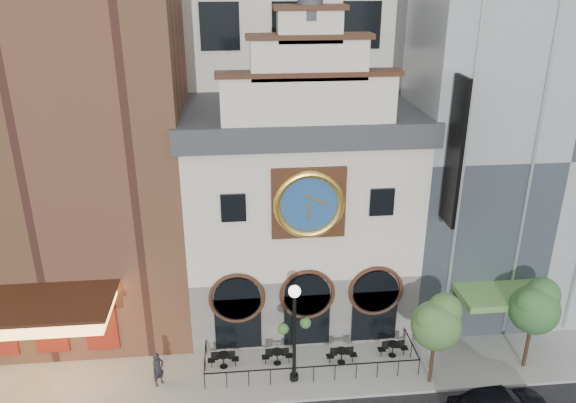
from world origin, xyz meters
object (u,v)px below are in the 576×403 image
(bistro_2, at_px, (342,355))
(pedestrian, at_px, (158,369))
(bistro_3, at_px, (393,348))
(tree_left, at_px, (437,322))
(tree_right, at_px, (535,306))
(bistro_0, at_px, (223,359))
(bistro_1, at_px, (277,356))
(lamppost, at_px, (294,323))

(bistro_2, height_order, pedestrian, pedestrian)
(bistro_3, xyz_separation_m, tree_left, (1.34, -2.08, 3.00))
(bistro_2, bearing_deg, bistro_3, 5.74)
(tree_right, bearing_deg, bistro_0, 174.83)
(bistro_2, height_order, bistro_3, same)
(bistro_2, height_order, tree_left, tree_left)
(bistro_0, xyz_separation_m, bistro_1, (2.75, -0.01, 0.00))
(bistro_1, xyz_separation_m, lamppost, (0.73, -1.28, 2.84))
(bistro_1, bearing_deg, tree_right, -6.26)
(pedestrian, bearing_deg, bistro_2, -40.69)
(lamppost, bearing_deg, bistro_3, -4.78)
(bistro_3, bearing_deg, bistro_2, -174.26)
(bistro_0, height_order, tree_right, tree_right)
(bistro_1, bearing_deg, bistro_0, 179.86)
(pedestrian, height_order, tree_right, tree_right)
(bistro_3, bearing_deg, pedestrian, -175.26)
(tree_right, bearing_deg, lamppost, 179.51)
(tree_left, relative_size, tree_right, 0.97)
(bistro_0, distance_m, bistro_2, 6.05)
(pedestrian, relative_size, lamppost, 0.34)
(lamppost, height_order, tree_left, lamppost)
(bistro_1, distance_m, tree_right, 13.03)
(bistro_0, height_order, bistro_3, same)
(pedestrian, xyz_separation_m, tree_left, (13.26, -1.09, 2.57))
(bistro_0, height_order, tree_left, tree_left)
(lamppost, xyz_separation_m, tree_left, (6.67, -0.77, 0.17))
(bistro_0, bearing_deg, lamppost, -20.28)
(bistro_3, xyz_separation_m, pedestrian, (-11.92, -0.99, 0.43))
(bistro_3, distance_m, tree_left, 3.89)
(bistro_1, relative_size, lamppost, 0.30)
(bistro_3, distance_m, tree_right, 7.35)
(bistro_2, bearing_deg, tree_left, -23.68)
(tree_left, height_order, tree_right, tree_right)
(bistro_0, height_order, bistro_1, same)
(bistro_0, bearing_deg, pedestrian, -162.68)
(bistro_0, xyz_separation_m, pedestrian, (-3.11, -0.97, 0.43))
(lamppost, relative_size, tree_right, 1.09)
(bistro_1, distance_m, tree_left, 8.25)
(lamppost, bearing_deg, tree_left, -25.14)
(bistro_3, bearing_deg, lamppost, -166.27)
(lamppost, bearing_deg, bistro_1, 101.29)
(lamppost, bearing_deg, tree_right, -19.00)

